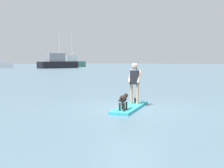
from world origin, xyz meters
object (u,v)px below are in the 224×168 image
Objects in this scene: paddleboard at (132,106)px; moored_boat_center at (70,63)px; moored_boat_starboard at (57,63)px; person_paddler at (135,80)px; dog at (124,99)px.

paddleboard is 84.52m from moored_boat_center.
moored_boat_center reaches higher than moored_boat_starboard.
moored_boat_starboard reaches higher than paddleboard.
moored_boat_center is at bearing 54.50° from paddleboard.
person_paddler is 0.14× the size of moored_boat_starboard.
moored_boat_starboard is (35.86, 57.55, 0.49)m from person_paddler.
dog is at bearing -125.87° from moored_boat_center.
person_paddler is 1.79× the size of dog.
moored_boat_center reaches higher than dog.
paddleboard is 2.01× the size of person_paddler.
dog is 69.09m from moored_boat_starboard.
person_paddler is at bearing -121.92° from moored_boat_starboard.
moored_boat_starboard is at bearing 58.08° from person_paddler.
dog is (-1.03, -0.48, 0.43)m from paddleboard.
paddleboard is 1.07m from person_paddler.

